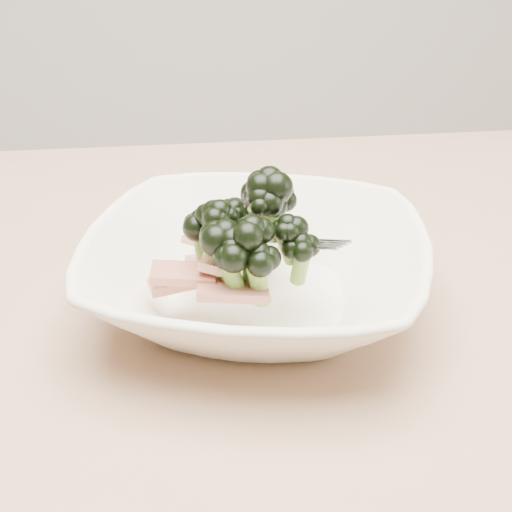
% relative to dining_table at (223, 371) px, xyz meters
% --- Properties ---
extents(dining_table, '(1.20, 0.80, 0.75)m').
position_rel_dining_table_xyz_m(dining_table, '(0.00, 0.00, 0.00)').
color(dining_table, tan).
rests_on(dining_table, ground).
extents(broccoli_dish, '(0.35, 0.35, 0.13)m').
position_rel_dining_table_xyz_m(broccoli_dish, '(0.03, -0.04, 0.14)').
color(broccoli_dish, '#F3E9CD').
rests_on(broccoli_dish, dining_table).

